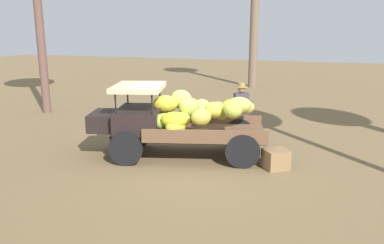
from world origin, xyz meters
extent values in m
plane|color=brown|center=(0.00, 0.00, 0.00)|extent=(60.00, 60.00, 0.00)
cube|color=black|center=(0.00, -0.26, 0.47)|extent=(3.99, 1.38, 0.16)
cylinder|color=black|center=(1.21, 0.86, 0.42)|extent=(0.84, 0.33, 0.83)
cylinder|color=black|center=(1.60, -0.69, 0.42)|extent=(0.84, 0.33, 0.83)
cylinder|color=black|center=(-1.50, 0.19, 0.42)|extent=(0.84, 0.33, 0.83)
cylinder|color=black|center=(-1.12, -1.36, 0.42)|extent=(0.84, 0.33, 0.83)
cube|color=brown|center=(-0.44, -0.37, 0.65)|extent=(3.32, 2.39, 0.10)
cube|color=brown|center=(-0.63, 0.41, 0.81)|extent=(2.93, 0.80, 0.22)
cube|color=brown|center=(-0.25, -1.14, 0.81)|extent=(2.93, 0.80, 0.22)
cube|color=black|center=(1.21, 0.04, 0.97)|extent=(1.43, 1.74, 0.55)
cube|color=black|center=(2.08, 0.26, 0.92)|extent=(0.93, 1.20, 0.44)
cylinder|color=black|center=(1.48, 0.77, 1.52)|extent=(0.04, 0.04, 0.55)
cylinder|color=black|center=(1.79, -0.48, 1.52)|extent=(0.04, 0.04, 0.55)
cylinder|color=black|center=(0.63, 0.56, 1.52)|extent=(0.04, 0.04, 0.55)
cylinder|color=black|center=(0.94, -0.69, 1.52)|extent=(0.04, 0.04, 0.55)
cube|color=#C9B892|center=(1.21, 0.04, 1.80)|extent=(1.55, 1.77, 0.12)
ellipsoid|color=#B9C347|center=(-1.21, -0.02, 1.36)|extent=(0.50, 0.54, 0.50)
ellipsoid|color=#B2D246|center=(0.44, 0.25, 1.01)|extent=(0.81, 0.77, 0.51)
ellipsoid|color=#AEBF34|center=(0.10, 0.42, 0.93)|extent=(0.64, 0.62, 0.45)
ellipsoid|color=gold|center=(-0.16, -0.94, 1.14)|extent=(0.69, 0.72, 0.54)
ellipsoid|color=gold|center=(-1.07, -0.49, 1.31)|extent=(0.68, 0.65, 0.52)
ellipsoid|color=tan|center=(0.34, -0.71, 1.40)|extent=(0.64, 0.56, 0.57)
ellipsoid|color=#BACA3B|center=(0.10, -0.05, 1.01)|extent=(0.59, 0.58, 0.41)
ellipsoid|color=gold|center=(-0.71, -0.19, 1.28)|extent=(0.69, 0.66, 0.43)
ellipsoid|color=#87B043|center=(-0.75, -0.59, 1.18)|extent=(0.60, 0.62, 0.61)
ellipsoid|color=yellow|center=(0.15, 0.37, 1.10)|extent=(0.74, 0.62, 0.45)
ellipsoid|color=#A8BD48|center=(0.01, -0.38, 1.27)|extent=(0.81, 0.81, 0.61)
ellipsoid|color=#C0B850|center=(-1.24, -0.63, 1.36)|extent=(0.77, 0.71, 0.53)
ellipsoid|color=gold|center=(-0.46, 0.14, 1.16)|extent=(0.72, 0.72, 0.54)
ellipsoid|color=gold|center=(0.65, -0.36, 1.31)|extent=(0.82, 0.79, 0.63)
ellipsoid|color=#BAB74D|center=(-1.34, -0.91, 1.26)|extent=(0.60, 0.58, 0.44)
cylinder|color=#465870|center=(-1.19, -1.90, 0.41)|extent=(0.15, 0.15, 0.81)
cylinder|color=#465870|center=(-0.96, -1.78, 0.41)|extent=(0.15, 0.15, 0.81)
cube|color=#433C4C|center=(-1.07, -1.84, 1.14)|extent=(0.47, 0.40, 0.65)
cylinder|color=#433C4C|center=(-1.21, -1.80, 1.23)|extent=(0.41, 0.25, 0.10)
cylinder|color=#433C4C|center=(-1.03, -1.70, 1.23)|extent=(0.17, 0.41, 0.10)
sphere|color=#9E7650|center=(-1.07, -1.84, 1.57)|extent=(0.22, 0.22, 0.22)
cylinder|color=#977B48|center=(-1.07, -1.84, 1.64)|extent=(0.34, 0.34, 0.02)
cylinder|color=#977B48|center=(-1.07, -1.84, 1.70)|extent=(0.20, 0.20, 0.10)
cube|color=olive|center=(-2.27, 0.00, 0.23)|extent=(0.72, 0.71, 0.47)
cylinder|color=#755F4D|center=(0.30, -12.65, 3.68)|extent=(0.44, 0.44, 7.36)
cylinder|color=brown|center=(6.89, -3.60, 3.53)|extent=(0.31, 0.31, 7.06)
camera|label=1|loc=(-3.02, 8.98, 3.30)|focal=36.68mm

